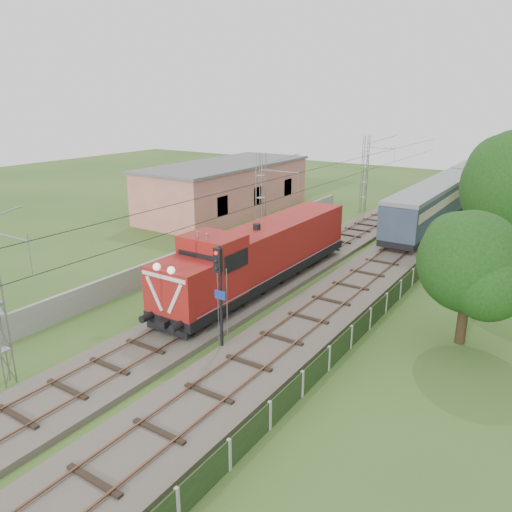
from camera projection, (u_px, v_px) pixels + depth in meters
The scene contains 11 objects.
ground at pixel (185, 331), 26.14m from camera, with size 140.00×140.00×0.00m, color #2F521E.
track_main at pixel (258, 287), 31.66m from camera, with size 4.20×70.00×0.45m.
track_side at pixel (400, 250), 39.41m from camera, with size 4.20×80.00×0.45m.
catenary at pixel (261, 208), 36.01m from camera, with size 3.31×70.00×8.00m.
boundary_wall at pixel (223, 244), 38.87m from camera, with size 0.25×40.00×1.50m, color #9E9E99.
station_building at pixel (227, 188), 52.30m from camera, with size 8.40×20.40×5.22m.
fence at pixel (351, 337), 24.17m from camera, with size 0.12×32.00×1.20m.
locomotive at pixel (261, 254), 31.32m from camera, with size 3.13×17.84×4.53m.
coach_rake at pixel (507, 155), 82.85m from camera, with size 3.05×114.00×3.52m.
signal_post at pixel (219, 281), 22.89m from camera, with size 0.58×0.45×5.29m.
tree_a at pixel (472, 263), 23.58m from camera, with size 5.17×4.93×6.71m.
Camera 1 is at (16.12, -17.79, 11.68)m, focal length 35.00 mm.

